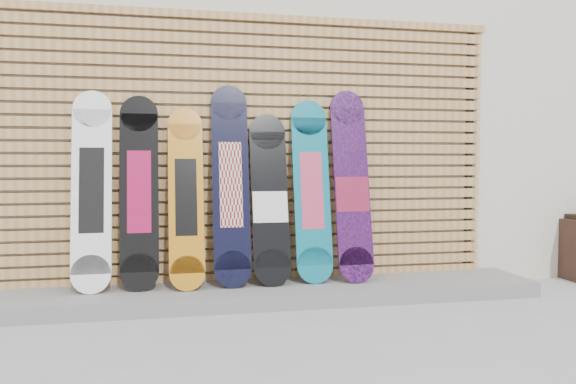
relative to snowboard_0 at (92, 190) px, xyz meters
name	(u,v)px	position (x,y,z in m)	size (l,w,h in m)	color
ground	(287,325)	(1.34, -0.79, -0.88)	(80.00, 80.00, 0.00)	#98989A
building	(271,107)	(1.84, 2.71, 0.92)	(12.00, 5.00, 3.60)	beige
concrete_step	(251,294)	(1.19, -0.11, -0.82)	(4.60, 0.70, 0.12)	slate
slat_wall	(246,148)	(1.19, 0.18, 0.33)	(4.26, 0.08, 2.29)	#B3844A
snowboard_0	(92,190)	(0.00, 0.00, 0.00)	(0.29, 0.31, 1.52)	white
snowboard_1	(139,192)	(0.35, 0.01, -0.02)	(0.29, 0.30, 1.49)	black
snowboard_2	(186,197)	(0.70, -0.02, -0.06)	(0.27, 0.36, 1.40)	#C57815
snowboard_3	(231,185)	(1.04, -0.01, 0.03)	(0.29, 0.33, 1.59)	black
snowboard_4	(270,200)	(1.35, -0.01, -0.09)	(0.30, 0.34, 1.36)	black
snowboard_5	(312,190)	(1.70, 0.00, -0.02)	(0.30, 0.31, 1.48)	#0D6F85
snowboard_6	(352,186)	(2.04, -0.02, 0.01)	(0.29, 0.35, 1.57)	black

